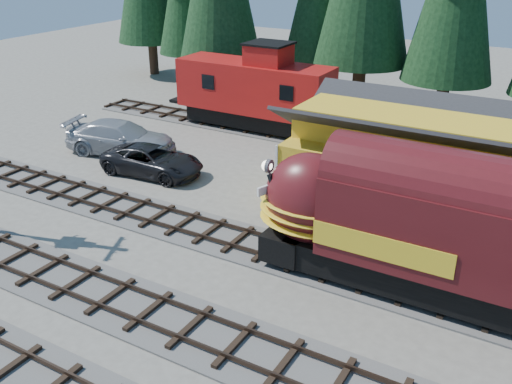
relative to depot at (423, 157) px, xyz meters
The scene contains 7 objects.
ground 10.91m from the depot, 89.99° to the right, with size 120.00×120.00×0.00m, color #6B665B.
track_spur 12.83m from the depot, 143.13° to the left, with size 32.00×3.20×0.33m.
depot is the anchor object (origin of this frame).
locomotive 7.22m from the depot, 64.39° to the right, with size 16.18×3.22×4.40m.
caboose 15.24m from the depot, 150.52° to the left, with size 10.68×3.10×5.55m.
pickup_truck_a 14.54m from the depot, behind, with size 2.68×5.81×1.61m, color black.
pickup_truck_b 18.14m from the depot, behind, with size 2.77×6.81×1.98m, color #A7A9AF.
Camera 1 is at (5.61, -14.47, 12.26)m, focal length 40.00 mm.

